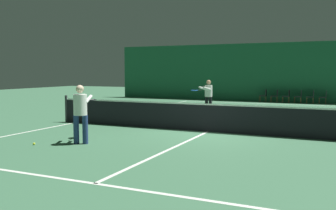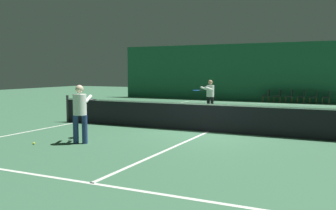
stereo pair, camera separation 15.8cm
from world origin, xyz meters
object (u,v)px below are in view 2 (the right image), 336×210
at_px(player_near, 80,109).
at_px(tennis_ball, 34,143).
at_px(courtside_chair_4, 315,96).
at_px(player_far, 210,94).
at_px(courtside_chair_5, 327,96).
at_px(tennis_net, 208,117).
at_px(courtside_chair_3, 302,96).
at_px(courtside_chair_2, 290,95).
at_px(courtside_chair_1, 278,95).
at_px(courtside_chair_0, 267,95).

height_order(player_near, tennis_ball, player_near).
bearing_deg(courtside_chair_4, player_far, -28.93).
relative_size(courtside_chair_4, courtside_chair_5, 1.00).
bearing_deg(tennis_net, player_far, 108.47).
distance_m(tennis_net, courtside_chair_5, 13.59).
distance_m(courtside_chair_3, courtside_chair_4, 0.73).
xyz_separation_m(courtside_chair_2, courtside_chair_4, (1.47, 0.00, 0.00)).
relative_size(courtside_chair_1, courtside_chair_3, 1.00).
height_order(tennis_net, player_far, player_far).
bearing_deg(player_near, courtside_chair_0, -26.71).
bearing_deg(player_far, courtside_chair_2, -175.42).
xyz_separation_m(courtside_chair_2, courtside_chair_3, (0.73, 0.00, 0.00)).
height_order(player_near, player_far, player_near).
xyz_separation_m(player_far, courtside_chair_1, (2.06, 7.71, -0.45)).
xyz_separation_m(courtside_chair_1, courtside_chair_4, (2.20, 0.00, 0.00)).
height_order(courtside_chair_2, tennis_ball, courtside_chair_2).
bearing_deg(courtside_chair_3, tennis_ball, -17.09).
distance_m(player_near, tennis_ball, 1.58).
xyz_separation_m(courtside_chair_1, courtside_chair_5, (2.93, 0.00, 0.00)).
relative_size(player_far, courtside_chair_1, 1.91).
bearing_deg(tennis_ball, tennis_net, 48.59).
bearing_deg(courtside_chair_1, tennis_ball, -12.57).
height_order(courtside_chair_2, courtside_chair_5, same).
height_order(tennis_net, courtside_chair_4, tennis_net).
bearing_deg(courtside_chair_3, player_far, -24.59).
distance_m(courtside_chair_1, courtside_chair_3, 1.47).
bearing_deg(courtside_chair_4, courtside_chair_0, -90.00).
relative_size(player_near, courtside_chair_5, 1.96).
xyz_separation_m(player_far, tennis_ball, (-1.81, -9.65, -0.90)).
relative_size(player_near, player_far, 1.03).
xyz_separation_m(player_near, courtside_chair_5, (5.75, 16.63, -0.48)).
relative_size(courtside_chair_2, courtside_chair_4, 1.00).
bearing_deg(courtside_chair_0, courtside_chair_5, 90.00).
relative_size(player_near, courtside_chair_3, 1.96).
bearing_deg(courtside_chair_1, player_far, -14.97).
bearing_deg(courtside_chair_3, courtside_chair_4, 90.00).
distance_m(player_near, courtside_chair_2, 17.01).
bearing_deg(courtside_chair_1, courtside_chair_2, 90.00).
bearing_deg(player_far, courtside_chair_4, 175.58).
relative_size(tennis_net, courtside_chair_0, 14.29).
bearing_deg(courtside_chair_5, courtside_chair_2, -90.00).
distance_m(player_near, courtside_chair_3, 17.18).
bearing_deg(courtside_chair_5, courtside_chair_1, -90.00).
xyz_separation_m(courtside_chair_3, courtside_chair_4, (0.73, 0.00, 0.00)).
relative_size(courtside_chair_0, courtside_chair_2, 1.00).
bearing_deg(player_far, courtside_chair_3, 179.92).
distance_m(player_far, courtside_chair_4, 8.82).
distance_m(player_far, courtside_chair_1, 7.99).
height_order(player_far, courtside_chair_1, player_far).
distance_m(player_near, player_far, 8.95).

